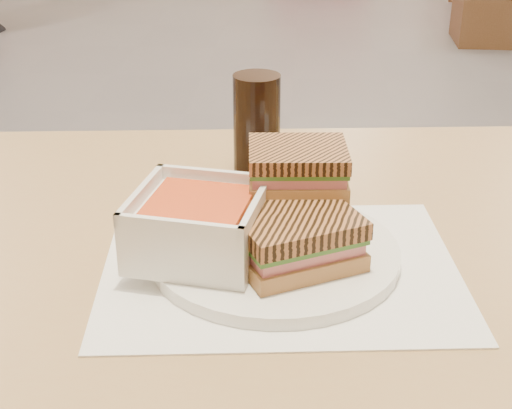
# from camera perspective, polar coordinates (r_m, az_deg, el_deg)

# --- Properties ---
(main_table) EXTENTS (1.26, 0.81, 0.75)m
(main_table) POSITION_cam_1_polar(r_m,az_deg,el_deg) (0.95, -5.53, -8.15)
(main_table) COLOR #A07F4E
(main_table) RESTS_ON ground
(tray_liner) EXTENTS (0.41, 0.34, 0.00)m
(tray_liner) POSITION_cam_1_polar(r_m,az_deg,el_deg) (0.82, 1.87, -4.87)
(tray_liner) COLOR white
(tray_liner) RESTS_ON main_table
(plate) EXTENTS (0.28, 0.28, 0.01)m
(plate) POSITION_cam_1_polar(r_m,az_deg,el_deg) (0.83, 1.46, -3.72)
(plate) COLOR white
(plate) RESTS_ON tray_liner
(soup_bowl) EXTENTS (0.15, 0.15, 0.07)m
(soup_bowl) POSITION_cam_1_polar(r_m,az_deg,el_deg) (0.80, -4.41, -1.71)
(soup_bowl) COLOR white
(soup_bowl) RESTS_ON plate
(panini_lower) EXTENTS (0.16, 0.15, 0.06)m
(panini_lower) POSITION_cam_1_polar(r_m,az_deg,el_deg) (0.79, 2.99, -2.54)
(panini_lower) COLOR #AD713E
(panini_lower) RESTS_ON plate
(panini_upper) EXTENTS (0.12, 0.10, 0.05)m
(panini_upper) POSITION_cam_1_polar(r_m,az_deg,el_deg) (0.84, 3.20, 2.86)
(panini_upper) COLOR #AD713E
(panini_upper) RESTS_ON panini_lower
(cola_glass) EXTENTS (0.06, 0.06, 0.14)m
(cola_glass) POSITION_cam_1_polar(r_m,az_deg,el_deg) (1.03, 0.05, 6.15)
(cola_glass) COLOR black
(cola_glass) RESTS_ON main_table
(bg_chair_1l) EXTENTS (0.44, 0.44, 0.48)m
(bg_chair_1l) POSITION_cam_1_polar(r_m,az_deg,el_deg) (5.10, 17.60, 14.42)
(bg_chair_1l) COLOR brown
(bg_chair_1l) RESTS_ON ground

